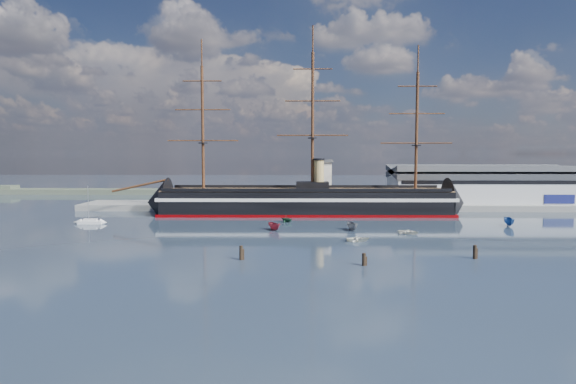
{
  "coord_description": "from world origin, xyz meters",
  "views": [
    {
      "loc": [
        -6.63,
        -89.38,
        18.87
      ],
      "look_at": [
        -8.91,
        35.0,
        9.0
      ],
      "focal_mm": 30.0,
      "sensor_mm": 36.0,
      "label": 1
    }
  ],
  "objects": [
    {
      "name": "motorboat_a",
      "position": [
        -12.14,
        28.53,
        0.0
      ],
      "size": [
        6.34,
        4.74,
        2.4
      ],
      "primitive_type": "imported",
      "rotation": [
        0.0,
        0.0,
        0.48
      ],
      "color": "#A0303D",
      "rests_on": "ground"
    },
    {
      "name": "piling_near_mid",
      "position": [
        4.75,
        -9.08,
        0.0
      ],
      "size": [
        0.64,
        0.64,
        2.83
      ],
      "primitive_type": "cylinder",
      "color": "black",
      "rests_on": "ground"
    },
    {
      "name": "quay",
      "position": [
        10.0,
        76.0,
        0.0
      ],
      "size": [
        180.0,
        18.0,
        2.0
      ],
      "primitive_type": "cube",
      "color": "slate",
      "rests_on": "ground"
    },
    {
      "name": "warship",
      "position": [
        -5.54,
        60.0,
        4.04
      ],
      "size": [
        112.94,
        17.0,
        53.94
      ],
      "rotation": [
        0.0,
        0.0,
        0.01
      ],
      "color": "black",
      "rests_on": "ground"
    },
    {
      "name": "sailboat",
      "position": [
        -62.31,
        38.15,
        0.66
      ],
      "size": [
        6.5,
        1.93,
        10.38
      ],
      "rotation": [
        0.0,
        0.0,
        -0.0
      ],
      "color": "silver",
      "rests_on": "ground"
    },
    {
      "name": "motorboat_f",
      "position": [
        49.04,
        36.4,
        0.0
      ],
      "size": [
        7.35,
        4.05,
        2.78
      ],
      "primitive_type": "imported",
      "rotation": [
        0.0,
        0.0,
        -0.23
      ],
      "color": "navy",
      "rests_on": "ground"
    },
    {
      "name": "motorboat_c",
      "position": [
        7.11,
        28.54,
        0.0
      ],
      "size": [
        6.57,
        3.34,
        2.51
      ],
      "primitive_type": "imported",
      "rotation": [
        0.0,
        0.0,
        0.17
      ],
      "color": "slate",
      "rests_on": "ground"
    },
    {
      "name": "motorboat_d",
      "position": [
        -9.44,
        42.76,
        0.0
      ],
      "size": [
        5.55,
        6.16,
        2.14
      ],
      "primitive_type": "imported",
      "rotation": [
        0.0,
        0.0,
        0.92
      ],
      "color": "#143A22",
      "rests_on": "ground"
    },
    {
      "name": "piling_near_left",
      "position": [
        -16.56,
        -4.97,
        0.0
      ],
      "size": [
        0.64,
        0.64,
        3.26
      ],
      "primitive_type": "cylinder",
      "color": "black",
      "rests_on": "ground"
    },
    {
      "name": "motorboat_b",
      "position": [
        6.68,
        13.8,
        0.0
      ],
      "size": [
        1.78,
        3.34,
        1.48
      ],
      "primitive_type": "imported",
      "rotation": [
        0.0,
        0.0,
        1.74
      ],
      "color": "white",
      "rests_on": "ground"
    },
    {
      "name": "motorboat_e",
      "position": [
        19.78,
        23.64,
        0.0
      ],
      "size": [
        2.48,
        3.25,
        1.42
      ],
      "primitive_type": "imported",
      "rotation": [
        0.0,
        0.0,
        1.09
      ],
      "color": "silver",
      "rests_on": "ground"
    },
    {
      "name": "piling_near_right",
      "position": [
        25.46,
        -3.42,
        0.0
      ],
      "size": [
        0.64,
        0.64,
        3.22
      ],
      "primitive_type": "cylinder",
      "color": "black",
      "rests_on": "ground"
    },
    {
      "name": "shoreline",
      "position": [
        -139.23,
        135.0,
        1.45
      ],
      "size": [
        120.0,
        10.0,
        4.0
      ],
      "color": "#3F4C38",
      "rests_on": "ground"
    },
    {
      "name": "ground",
      "position": [
        0.0,
        40.0,
        0.0
      ],
      "size": [
        600.0,
        600.0,
        0.0
      ],
      "primitive_type": "plane",
      "color": "#27313B",
      "rests_on": "ground"
    },
    {
      "name": "warehouse",
      "position": [
        58.0,
        80.0,
        7.98
      ],
      "size": [
        63.0,
        21.0,
        11.6
      ],
      "color": "#B7BABC",
      "rests_on": "ground"
    },
    {
      "name": "quay_tower",
      "position": [
        3.0,
        73.0,
        9.75
      ],
      "size": [
        5.0,
        5.0,
        15.0
      ],
      "color": "silver",
      "rests_on": "ground"
    }
  ]
}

